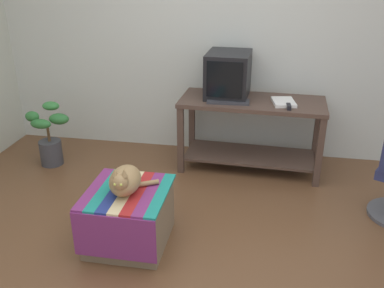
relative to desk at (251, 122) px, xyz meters
The scene contains 11 objects.
ground_plane 1.72m from the desk, 103.66° to the right, with size 14.00×14.00×0.00m, color brown.
back_wall 1.00m from the desk, 130.83° to the left, with size 8.00×0.10×2.60m, color silver.
desk is the anchor object (origin of this frame).
tv_monitor 0.52m from the desk, 158.61° to the left, with size 0.43×0.52×0.43m.
keyboard 0.35m from the desk, 151.10° to the right, with size 0.40×0.15×0.02m, color #333338.
book 0.39m from the desk, 10.81° to the right, with size 0.20×0.28×0.03m, color white.
ottoman_with_blanket 1.67m from the desk, 119.91° to the right, with size 0.59×0.64×0.44m.
cat 1.67m from the desk, 119.38° to the right, with size 0.33×0.36×0.25m.
potted_plant 2.06m from the desk, behind, with size 0.44×0.36×0.64m.
stapler 0.47m from the desk, 30.75° to the right, with size 0.04×0.11×0.04m, color black.
pen 0.41m from the desk, ahead, with size 0.01×0.01×0.14m, color #2351B2.
Camera 1 is at (0.51, -2.38, 1.99)m, focal length 39.69 mm.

